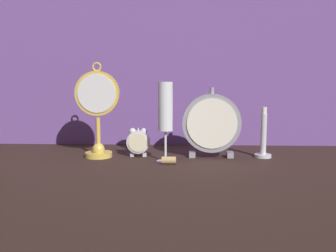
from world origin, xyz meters
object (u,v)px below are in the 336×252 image
object	(u,v)px
mantel_clock_silver	(211,123)
wine_cork	(169,160)
champagne_flute	(165,112)
brass_candlestick	(263,140)
alarm_clock_twin_bell	(138,141)
pocket_watch_on_stand	(98,112)

from	to	relation	value
mantel_clock_silver	wine_cork	size ratio (longest dim) A/B	5.33
champagne_flute	brass_candlestick	xyz separation A→B (m)	(0.31, 0.08, -0.10)
mantel_clock_silver	wine_cork	distance (m)	0.19
mantel_clock_silver	brass_candlestick	world-z (taller)	mantel_clock_silver
alarm_clock_twin_bell	champagne_flute	xyz separation A→B (m)	(0.09, -0.07, 0.10)
pocket_watch_on_stand	mantel_clock_silver	size ratio (longest dim) A/B	1.35
pocket_watch_on_stand	brass_candlestick	xyz separation A→B (m)	(0.53, 0.02, -0.09)
mantel_clock_silver	wine_cork	bearing A→B (deg)	-142.87
alarm_clock_twin_bell	champagne_flute	bearing A→B (deg)	-38.71
brass_candlestick	mantel_clock_silver	bearing A→B (deg)	-177.27
mantel_clock_silver	pocket_watch_on_stand	bearing A→B (deg)	-178.59
pocket_watch_on_stand	mantel_clock_silver	bearing A→B (deg)	1.41
brass_candlestick	wine_cork	bearing A→B (deg)	-160.16
champagne_flute	pocket_watch_on_stand	bearing A→B (deg)	164.15
alarm_clock_twin_bell	wine_cork	size ratio (longest dim) A/B	2.23
pocket_watch_on_stand	mantel_clock_silver	distance (m)	0.36
champagne_flute	mantel_clock_silver	bearing A→B (deg)	26.39
champagne_flute	wine_cork	world-z (taller)	champagne_flute
brass_candlestick	wine_cork	xyz separation A→B (m)	(-0.30, -0.11, -0.04)
alarm_clock_twin_bell	wine_cork	distance (m)	0.15
alarm_clock_twin_bell	mantel_clock_silver	world-z (taller)	mantel_clock_silver
pocket_watch_on_stand	wine_cork	world-z (taller)	pocket_watch_on_stand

